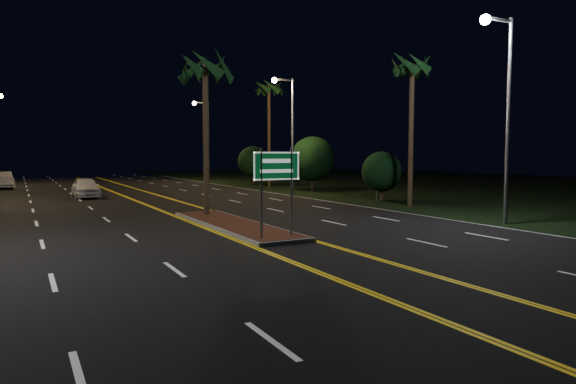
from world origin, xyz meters
TOP-DOWN VIEW (x-y plane):
  - ground at (0.00, 0.00)m, footprint 120.00×120.00m
  - grass_right at (30.00, 25.00)m, footprint 40.00×110.00m
  - median_island at (0.00, 7.00)m, footprint 2.25×10.25m
  - highway_sign at (0.00, 2.80)m, footprint 1.80×0.08m
  - streetlight_right_near at (10.61, 2.00)m, footprint 1.91×0.44m
  - streetlight_right_mid at (10.61, 22.00)m, footprint 1.91×0.44m
  - streetlight_right_far at (10.61, 42.00)m, footprint 1.91×0.44m
  - palm_median at (0.00, 10.50)m, footprint 2.40×2.40m
  - palm_right_near at (12.50, 10.00)m, footprint 2.40×2.40m
  - palm_right_far at (12.80, 30.00)m, footprint 2.40×2.40m
  - shrub_near at (13.50, 14.00)m, footprint 2.70×2.70m
  - shrub_mid at (14.00, 24.00)m, footprint 3.78×3.78m
  - shrub_far at (13.80, 36.00)m, footprint 3.24×3.24m
  - car_near at (-3.90, 25.72)m, footprint 2.21×5.13m
  - car_far at (-9.50, 39.65)m, footprint 2.95×5.57m
  - warning_sign at (13.00, 13.86)m, footprint 1.16×0.40m

SIDE VIEW (x-z plane):
  - ground at x=0.00m, z-range 0.00..0.00m
  - grass_right at x=30.00m, z-range 0.00..0.01m
  - median_island at x=0.00m, z-range 0.00..0.17m
  - car_near at x=-3.90m, z-range 0.00..1.71m
  - car_far at x=-9.50m, z-range 0.00..1.77m
  - warning_sign at x=13.00m, z-range 0.47..3.37m
  - shrub_near at x=13.50m, z-range 0.30..3.60m
  - shrub_far at x=13.80m, z-range 0.36..4.32m
  - highway_sign at x=0.00m, z-range 0.80..4.00m
  - shrub_mid at x=14.00m, z-range 0.42..5.04m
  - streetlight_right_near at x=10.61m, z-range 1.16..10.16m
  - streetlight_right_mid at x=10.61m, z-range 1.16..10.16m
  - streetlight_right_far at x=10.61m, z-range 1.16..10.16m
  - palm_median at x=0.00m, z-range 3.13..11.43m
  - palm_right_near at x=12.50m, z-range 3.56..12.86m
  - palm_right_far at x=12.80m, z-range 3.99..14.29m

